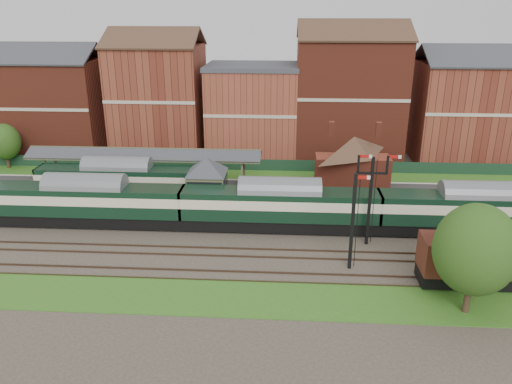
# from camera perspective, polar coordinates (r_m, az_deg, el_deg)

# --- Properties ---
(ground) EXTENTS (160.00, 160.00, 0.00)m
(ground) POSITION_cam_1_polar(r_m,az_deg,el_deg) (47.43, -2.47, -4.19)
(ground) COLOR #473D33
(ground) RESTS_ON ground
(grass_back) EXTENTS (90.00, 4.50, 0.06)m
(grass_back) POSITION_cam_1_polar(r_m,az_deg,el_deg) (62.27, -0.96, 1.95)
(grass_back) COLOR #2D6619
(grass_back) RESTS_ON ground
(grass_front) EXTENTS (90.00, 5.00, 0.06)m
(grass_front) POSITION_cam_1_polar(r_m,az_deg,el_deg) (36.92, -4.42, -11.88)
(grass_front) COLOR #2D6619
(grass_front) RESTS_ON ground
(fence) EXTENTS (90.00, 0.12, 1.50)m
(fence) POSITION_cam_1_polar(r_m,az_deg,el_deg) (63.94, -0.83, 3.12)
(fence) COLOR #193823
(fence) RESTS_ON ground
(platform) EXTENTS (55.00, 3.40, 1.00)m
(platform) POSITION_cam_1_polar(r_m,az_deg,el_deg) (56.87, -6.49, 0.50)
(platform) COLOR #2D2D2D
(platform) RESTS_ON ground
(signal_box) EXTENTS (5.40, 5.40, 6.00)m
(signal_box) POSITION_cam_1_polar(r_m,az_deg,el_deg) (49.61, -5.59, 0.83)
(signal_box) COLOR #69805B
(signal_box) RESTS_ON ground
(brick_hut) EXTENTS (3.20, 2.64, 2.94)m
(brick_hut) POSITION_cam_1_polar(r_m,az_deg,el_deg) (49.71, 3.64, -1.53)
(brick_hut) COLOR maroon
(brick_hut) RESTS_ON ground
(station_building) EXTENTS (8.10, 8.10, 5.90)m
(station_building) POSITION_cam_1_polar(r_m,az_deg,el_deg) (55.42, 10.99, 3.48)
(station_building) COLOR maroon
(station_building) RESTS_ON platform
(canopy) EXTENTS (26.00, 3.89, 4.08)m
(canopy) POSITION_cam_1_polar(r_m,az_deg,el_deg) (56.98, -12.62, 4.48)
(canopy) COLOR brown
(canopy) RESTS_ON platform
(semaphore_bracket) EXTENTS (3.60, 0.25, 8.18)m
(semaphore_bracket) POSITION_cam_1_polar(r_m,az_deg,el_deg) (43.72, 12.98, -0.33)
(semaphore_bracket) COLOR black
(semaphore_bracket) RESTS_ON ground
(semaphore_siding) EXTENTS (1.23, 0.25, 8.00)m
(semaphore_siding) POSITION_cam_1_polar(r_m,az_deg,el_deg) (39.47, 11.01, -3.22)
(semaphore_siding) COLOR black
(semaphore_siding) RESTS_ON ground
(town_backdrop) EXTENTS (69.00, 10.00, 16.00)m
(town_backdrop) POSITION_cam_1_polar(r_m,az_deg,el_deg) (69.24, -0.55, 9.79)
(town_backdrop) COLOR maroon
(town_backdrop) RESTS_ON ground
(dmu_train) EXTENTS (54.69, 2.87, 4.20)m
(dmu_train) POSITION_cam_1_polar(r_m,az_deg,el_deg) (46.23, 2.71, -1.55)
(dmu_train) COLOR black
(dmu_train) RESTS_ON ground
(platform_railcar) EXTENTS (17.34, 2.73, 3.99)m
(platform_railcar) POSITION_cam_1_polar(r_m,az_deg,el_deg) (55.30, -15.42, 1.32)
(platform_railcar) COLOR black
(platform_railcar) RESTS_ON ground
(goods_van_a) EXTENTS (6.62, 2.87, 4.02)m
(goods_van_a) POSITION_cam_1_polar(r_m,az_deg,el_deg) (40.44, 22.89, -6.90)
(goods_van_a) COLOR black
(goods_van_a) RESTS_ON ground
(tree_far) EXTENTS (5.44, 5.44, 7.93)m
(tree_far) POSITION_cam_1_polar(r_m,az_deg,el_deg) (35.85, 23.79, -6.05)
(tree_far) COLOR #382619
(tree_far) RESTS_ON ground
(tree_back) EXTENTS (4.00, 4.00, 5.84)m
(tree_back) POSITION_cam_1_polar(r_m,az_deg,el_deg) (71.88, -26.81, 5.16)
(tree_back) COLOR #382619
(tree_back) RESTS_ON ground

